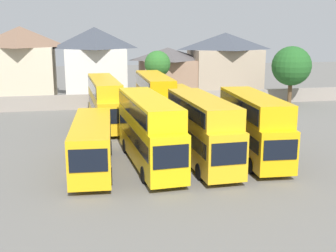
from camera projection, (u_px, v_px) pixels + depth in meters
ground at (142, 116)px, 48.07m from camera, size 140.00×140.00×0.00m
depot_boundary_wall at (135, 100)px, 53.37m from camera, size 56.00×0.50×1.80m
bus_1 at (92, 142)px, 29.57m from camera, size 3.22×10.73×3.41m
bus_2 at (149, 127)px, 30.33m from camera, size 3.27×11.63×4.91m
bus_3 at (202, 127)px, 30.67m from camera, size 2.98×10.66×4.83m
bus_4 at (253, 123)px, 31.79m from camera, size 3.14×10.40×4.84m
bus_5 at (105, 100)px, 42.76m from camera, size 2.99×11.99×4.77m
bus_6 at (155, 97)px, 43.36m from camera, size 2.65×11.41×5.06m
bus_7 at (184, 104)px, 44.28m from camera, size 2.88×10.43×3.46m
house_terrace_left at (22, 63)px, 58.58m from camera, size 9.02×8.27×9.98m
house_terrace_centre at (95, 62)px, 59.63m from camera, size 8.56×7.82×9.88m
house_terrace_right at (168, 71)px, 63.11m from camera, size 8.14×7.39×6.97m
house_terrace_far_right at (225, 63)px, 64.32m from camera, size 10.51×7.37×9.09m
tree_left_of_lot at (157, 64)px, 55.45m from camera, size 3.40×3.40×6.88m
tree_right_of_lot at (291, 66)px, 54.35m from camera, size 5.01×5.01×7.51m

